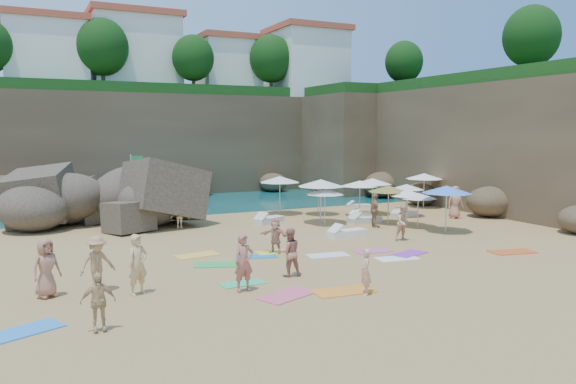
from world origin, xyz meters
name	(u,v)px	position (x,y,z in m)	size (l,w,h in m)	color
ground	(277,245)	(0.00, 0.00, 0.00)	(120.00, 120.00, 0.00)	tan
seawater	(143,186)	(0.00, 30.00, 0.00)	(120.00, 120.00, 0.00)	#0C4751
cliff_back	(177,144)	(2.00, 25.00, 4.00)	(44.00, 8.00, 8.00)	brown
cliff_right	(471,146)	(19.00, 8.00, 4.00)	(8.00, 30.00, 8.00)	brown
cliff_corner	(356,143)	(17.00, 20.00, 4.00)	(10.00, 12.00, 8.00)	brown
rock_promontory	(9,213)	(-11.00, 16.00, 0.00)	(12.00, 7.00, 2.00)	brown
clifftop_buildings	(183,59)	(2.96, 25.79, 11.24)	(28.48, 9.48, 7.00)	white
clifftop_trees	(228,51)	(4.78, 19.52, 11.26)	(35.60, 23.82, 4.40)	#11380F
rock_outcrop	(101,226)	(-6.51, 8.57, 0.00)	(8.10, 6.08, 3.24)	brown
flag_pole	(134,177)	(-4.28, 10.83, 2.39)	(0.73, 0.07, 3.74)	silver
parasol_0	(280,179)	(3.99, 8.29, 2.16)	(2.48, 2.48, 2.35)	silver
parasol_1	(319,183)	(6.04, 7.08, 1.95)	(2.25, 2.25, 2.13)	silver
parasol_2	(373,181)	(9.05, 5.75, 2.05)	(2.36, 2.36, 2.23)	silver
parasol_3	(407,187)	(10.44, 4.21, 1.78)	(2.06, 2.06, 1.94)	silver
parasol_4	(408,193)	(8.44, 1.54, 1.79)	(2.06, 2.06, 1.95)	silver
parasol_5	(321,183)	(4.59, 4.21, 2.25)	(2.59, 2.59, 2.45)	silver
parasol_6	(389,189)	(7.91, 2.54, 1.94)	(2.24, 2.24, 2.11)	silver
parasol_7	(424,176)	(13.87, 6.81, 2.11)	(2.43, 2.43, 2.30)	silver
parasol_8	(360,183)	(8.01, 5.56, 1.97)	(2.27, 2.27, 2.15)	silver
parasol_9	(325,192)	(4.54, 3.67, 1.84)	(2.12, 2.12, 2.00)	silver
parasol_10	(447,189)	(8.97, -0.90, 2.18)	(2.51, 2.51, 2.37)	silver
parasol_11	(418,196)	(8.58, 0.83, 1.70)	(1.96, 1.96, 1.85)	silver
lounger_0	(269,220)	(2.09, 5.65, 0.16)	(2.00, 0.67, 0.31)	silver
lounger_1	(358,206)	(9.93, 8.67, 0.12)	(1.53, 0.51, 0.24)	silver
lounger_2	(404,214)	(10.26, 4.18, 0.14)	(1.79, 0.60, 0.28)	silver
lounger_3	(362,215)	(7.94, 5.15, 0.13)	(1.68, 0.56, 0.26)	white
lounger_4	(365,220)	(6.93, 3.36, 0.15)	(1.98, 0.66, 0.31)	silver
lounger_5	(347,233)	(3.91, 0.34, 0.16)	(2.01, 0.67, 0.31)	white
towel_0	(24,331)	(-10.43, -7.17, 0.02)	(1.84, 0.92, 0.03)	#2A84E0
towel_1	(288,295)	(-2.96, -7.28, 0.02)	(1.93, 0.97, 0.03)	#E25775
towel_2	(344,291)	(-1.17, -7.67, 0.02)	(1.95, 0.98, 0.03)	orange
towel_3	(242,283)	(-3.75, -5.38, 0.01)	(1.51, 0.75, 0.03)	#37C378
towel_4	(275,252)	(-0.73, -1.44, 0.01)	(1.64, 0.82, 0.03)	yellow
towel_5	(328,255)	(0.97, -2.93, 0.02)	(1.71, 0.85, 0.03)	silver
towel_6	(409,254)	(4.15, -4.16, 0.02)	(1.70, 0.85, 0.03)	purple
towel_8	(256,256)	(-1.77, -1.85, 0.01)	(1.61, 0.80, 0.03)	teal
towel_9	(373,251)	(3.09, -3.04, 0.01)	(1.59, 0.79, 0.03)	#DC559A
towel_10	(512,252)	(8.31, -5.77, 0.02)	(1.89, 0.94, 0.03)	#D55421
towel_11	(217,265)	(-3.67, -2.51, 0.02)	(1.78, 0.89, 0.03)	green
towel_12	(197,255)	(-3.87, -0.58, 0.02)	(1.77, 0.88, 0.03)	#FFBB43
towel_13	(397,258)	(3.18, -4.63, 0.01)	(1.69, 0.85, 0.03)	white
person_stand_0	(138,265)	(-7.14, -5.12, 0.96)	(0.70, 0.46, 1.92)	tan
person_stand_1	(289,252)	(-1.89, -5.17, 0.86)	(0.84, 0.65, 1.72)	#B56B5A
person_stand_2	(180,214)	(-2.83, 6.11, 0.78)	(1.01, 0.42, 1.56)	#F7CD8C
person_stand_3	(375,210)	(6.57, 1.88, 0.92)	(1.07, 0.45, 1.83)	#98774C
person_stand_4	(455,202)	(12.59, 2.41, 0.95)	(0.93, 0.51, 1.91)	tan
person_stand_5	(137,201)	(-4.02, 11.27, 0.95)	(1.76, 0.51, 1.90)	#BA725D
person_stand_6	(365,272)	(-0.72, -8.22, 0.73)	(0.53, 0.35, 1.46)	#ECA586
person_lie_0	(98,284)	(-8.24, -4.22, 0.24)	(1.15, 1.77, 0.47)	tan
person_lie_1	(99,325)	(-8.69, -8.00, 0.18)	(0.88, 1.51, 0.37)	tan
person_lie_2	(47,290)	(-9.74, -4.22, 0.24)	(0.88, 1.81, 0.48)	#A36C51
person_lie_3	(275,249)	(-0.80, -1.59, 0.19)	(1.33, 1.44, 0.38)	tan
person_lie_4	(244,285)	(-4.03, -6.26, 0.22)	(0.66, 1.82, 0.44)	#A66253
person_lie_5	(403,234)	(5.70, -1.73, 0.31)	(0.80, 1.65, 0.62)	#E0AA7F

